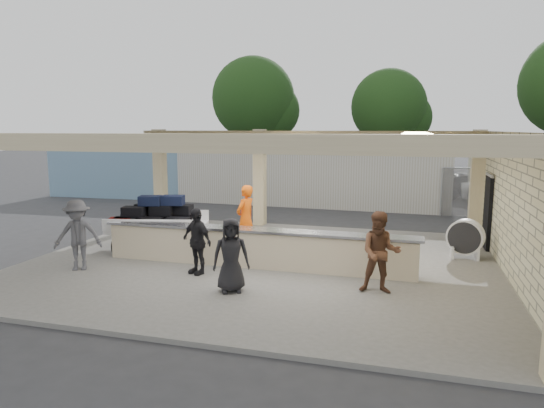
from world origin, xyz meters
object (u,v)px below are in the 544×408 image
(passenger_b, at_px, (197,241))
(car_white_a, at_px, (516,190))
(drum_fan, at_px, (465,237))
(baggage_handler, at_px, (246,218))
(passenger_a, at_px, (380,253))
(baggage_counter, at_px, (255,248))
(car_dark, at_px, (475,187))
(container_white, at_px, (310,175))
(container_blue, at_px, (142,173))
(passenger_d, at_px, (231,255))
(passenger_c, at_px, (78,235))
(luggage_cart, at_px, (156,220))

(passenger_b, height_order, car_white_a, passenger_b)
(drum_fan, xyz_separation_m, baggage_handler, (-5.95, -0.92, 0.38))
(passenger_a, bearing_deg, baggage_counter, 155.37)
(car_dark, bearing_deg, baggage_handler, 145.93)
(car_dark, bearing_deg, passenger_b, 148.46)
(passenger_a, relative_size, passenger_b, 1.09)
(container_white, bearing_deg, baggage_counter, -83.37)
(drum_fan, xyz_separation_m, car_white_a, (3.43, 11.57, 0.02))
(container_white, bearing_deg, container_blue, -178.70)
(baggage_counter, height_order, baggage_handler, baggage_handler)
(passenger_b, relative_size, passenger_d, 1.00)
(passenger_c, height_order, container_blue, container_blue)
(baggage_counter, relative_size, car_white_a, 1.70)
(passenger_a, xyz_separation_m, container_white, (-4.01, 12.27, 0.39))
(passenger_a, xyz_separation_m, passenger_b, (-4.33, 0.21, -0.08))
(luggage_cart, bearing_deg, passenger_c, -120.85)
(container_blue, bearing_deg, car_dark, 9.88)
(passenger_a, xyz_separation_m, car_white_a, (5.48, 15.06, -0.29))
(baggage_handler, bearing_deg, baggage_counter, 45.75)
(drum_fan, bearing_deg, passenger_d, -121.52)
(luggage_cart, relative_size, drum_fan, 2.78)
(drum_fan, relative_size, container_blue, 0.11)
(passenger_d, bearing_deg, container_white, 68.91)
(car_dark, bearing_deg, passenger_c, 141.47)
(baggage_handler, xyz_separation_m, car_white_a, (9.38, 12.49, -0.36))
(baggage_handler, relative_size, passenger_b, 1.18)
(container_blue, bearing_deg, baggage_handler, -49.56)
(passenger_b, bearing_deg, passenger_a, 22.29)
(baggage_handler, bearing_deg, passenger_d, 32.17)
(baggage_handler, bearing_deg, passenger_b, 8.03)
(passenger_a, height_order, car_dark, passenger_a)
(passenger_b, bearing_deg, passenger_d, -13.50)
(passenger_d, height_order, container_blue, container_blue)
(baggage_counter, height_order, drum_fan, drum_fan)
(car_white_a, bearing_deg, drum_fan, 169.53)
(container_white, relative_size, container_blue, 1.32)
(drum_fan, xyz_separation_m, car_dark, (1.72, 12.64, -0.03))
(drum_fan, distance_m, passenger_a, 4.06)
(passenger_c, distance_m, passenger_d, 4.25)
(container_white, xyz_separation_m, container_blue, (-9.07, 0.16, -0.13))
(passenger_a, xyz_separation_m, passenger_c, (-7.29, -0.30, 0.00))
(passenger_a, height_order, container_white, container_white)
(luggage_cart, distance_m, drum_fan, 8.67)
(baggage_handler, relative_size, passenger_c, 1.08)
(car_white_a, bearing_deg, baggage_counter, 154.10)
(baggage_handler, relative_size, car_white_a, 0.39)
(luggage_cart, xyz_separation_m, container_white, (2.50, 10.12, 0.44))
(passenger_a, bearing_deg, car_white_a, 65.61)
(passenger_b, xyz_separation_m, car_white_a, (9.81, 14.85, -0.21))
(car_dark, bearing_deg, passenger_d, 153.41)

